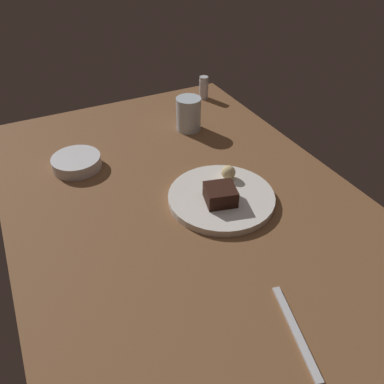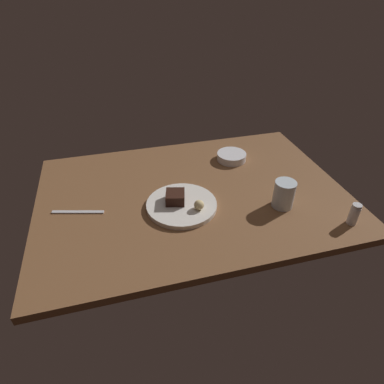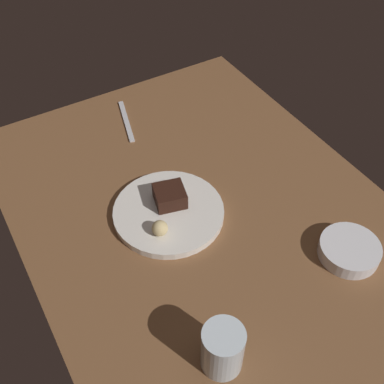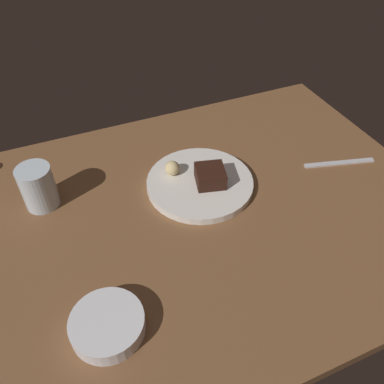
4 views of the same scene
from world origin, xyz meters
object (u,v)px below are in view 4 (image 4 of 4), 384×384
object	(u,v)px
dessert_plate	(200,183)
bread_roll	(172,168)
butter_knife	(339,163)
water_glass	(38,187)
side_bowl	(108,325)
chocolate_cake_slice	(210,176)

from	to	relation	value
dessert_plate	bread_roll	size ratio (longest dim) A/B	7.19
dessert_plate	butter_knife	distance (cm)	38.10
dessert_plate	bread_roll	bearing A→B (deg)	136.58
water_glass	bread_roll	bearing A→B (deg)	-7.12
bread_roll	side_bowl	size ratio (longest dim) A/B	0.27
bread_roll	chocolate_cake_slice	bearing A→B (deg)	-41.92
chocolate_cake_slice	side_bowl	distance (cm)	42.24
dessert_plate	water_glass	distance (cm)	37.96
bread_roll	butter_knife	world-z (taller)	bread_roll
water_glass	side_bowl	distance (cm)	38.07
dessert_plate	side_bowl	size ratio (longest dim) A/B	1.97
butter_knife	chocolate_cake_slice	bearing A→B (deg)	-172.98
chocolate_cake_slice	bread_roll	size ratio (longest dim) A/B	1.93
bread_roll	side_bowl	xyz separation A→B (cm)	(-25.18, -33.47, -1.97)
water_glass	butter_knife	bearing A→B (deg)	-11.77
side_bowl	bread_roll	bearing A→B (deg)	53.04
water_glass	butter_knife	size ratio (longest dim) A/B	0.56
bread_roll	water_glass	world-z (taller)	water_glass
chocolate_cake_slice	water_glass	world-z (taller)	water_glass
dessert_plate	side_bowl	distance (cm)	41.71
chocolate_cake_slice	butter_knife	world-z (taller)	chocolate_cake_slice
chocolate_cake_slice	bread_roll	xyz separation A→B (cm)	(-7.30, 6.55, -0.19)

